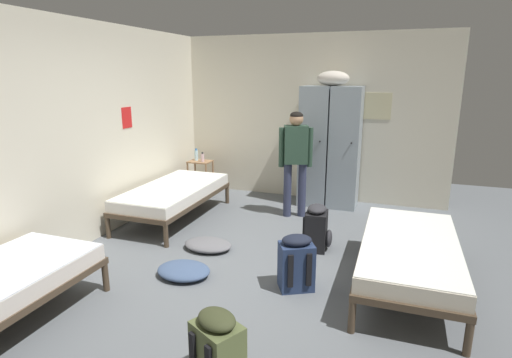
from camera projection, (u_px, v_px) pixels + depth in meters
ground_plane at (247, 273)px, 4.27m from camera, size 9.34×9.34×0.00m
room_backdrop at (194, 128)px, 5.49m from camera, size 4.36×5.90×2.64m
locker_bank at (330, 144)px, 6.32m from camera, size 0.90×0.55×2.07m
shelf_unit at (201, 174)px, 7.09m from camera, size 0.38×0.30×0.57m
bed_right at (409, 251)px, 3.91m from camera, size 0.90×1.90×0.49m
bed_left_rear at (174, 193)px, 5.80m from camera, size 0.90×1.90×0.49m
person_traveler at (296, 154)px, 5.79m from camera, size 0.46×0.30×1.52m
water_bottle at (196, 155)px, 7.06m from camera, size 0.06×0.06×0.21m
lotion_bottle at (203, 157)px, 6.96m from camera, size 0.06×0.06×0.16m
backpack_black at (317, 228)px, 4.81m from camera, size 0.36×0.34×0.55m
backpack_olive at (219, 351)px, 2.68m from camera, size 0.40×0.41×0.55m
backpack_navy at (296, 263)px, 3.93m from camera, size 0.40×0.41×0.55m
clothes_pile_grey at (208, 245)px, 4.85m from camera, size 0.58×0.42×0.11m
clothes_pile_denim at (184, 270)px, 4.20m from camera, size 0.56×0.44×0.12m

